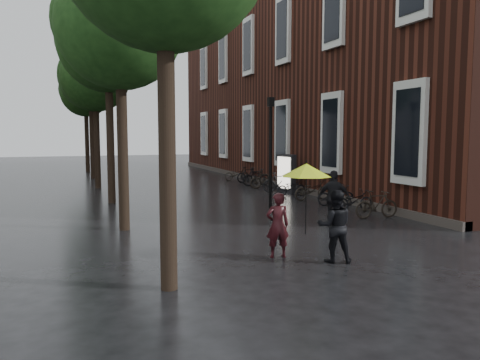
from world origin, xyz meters
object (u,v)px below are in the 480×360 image
person_black (335,226)px  lamp_post (271,142)px  person_burgundy (278,225)px  ad_lightbox (286,173)px  parked_bicycles (288,185)px  pedestrian_walking (334,198)px

person_black → lamp_post: (1.84, 7.62, 1.82)m
person_burgundy → lamp_post: 7.63m
person_burgundy → ad_lightbox: (5.78, 11.16, 0.19)m
person_burgundy → parked_bicycles: (5.61, 10.63, -0.32)m
person_burgundy → person_black: bearing=151.9°
ad_lightbox → parked_bicycles: bearing=-115.9°
person_black → parked_bicycles: person_black is taller
person_black → pedestrian_walking: pedestrian_walking is taller
person_black → pedestrian_walking: (2.29, 3.68, 0.06)m
person_black → parked_bicycles: 12.32m
person_burgundy → pedestrian_walking: size_ratio=0.87×
person_burgundy → parked_bicycles: 12.03m
parked_bicycles → ad_lightbox: (0.16, 0.53, 0.51)m
person_burgundy → lamp_post: lamp_post is taller
person_black → person_burgundy: bearing=-15.3°
pedestrian_walking → ad_lightbox: 8.64m
pedestrian_walking → lamp_post: bearing=-49.9°
ad_lightbox → person_black: bearing=-120.1°
person_black → lamp_post: size_ratio=0.38×
pedestrian_walking → parked_bicycles: 8.10m
pedestrian_walking → person_black: bearing=91.7°
parked_bicycles → lamp_post: lamp_post is taller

